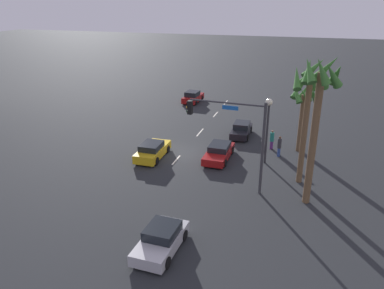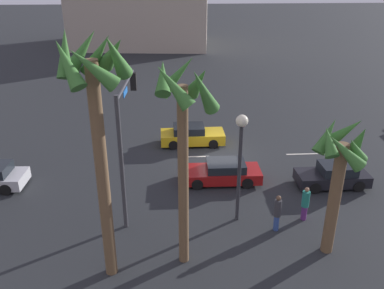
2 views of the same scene
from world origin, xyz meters
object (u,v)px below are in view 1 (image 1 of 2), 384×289
at_px(car_2, 161,240).
at_px(pedestrian_1, 272,139).
at_px(car_4, 219,152).
at_px(palm_tree_2, 319,96).
at_px(car_3, 241,130).
at_px(palm_tree_1, 309,98).
at_px(traffic_signal, 237,130).
at_px(car_1, 193,97).
at_px(car_0, 152,150).
at_px(palm_tree_0, 304,104).
at_px(pedestrian_0, 279,146).
at_px(streetlamp, 268,118).

xyz_separation_m(car_2, pedestrian_1, (-16.60, 4.15, 0.31)).
height_order(car_4, palm_tree_2, palm_tree_2).
bearing_deg(car_3, palm_tree_1, 34.57).
height_order(car_2, traffic_signal, traffic_signal).
bearing_deg(car_4, car_1, -156.20).
height_order(traffic_signal, palm_tree_1, palm_tree_1).
distance_m(car_0, palm_tree_0, 13.53).
relative_size(car_1, pedestrian_1, 2.28).
xyz_separation_m(car_1, car_3, (10.91, 8.35, -0.06)).
height_order(car_0, car_4, car_0).
bearing_deg(pedestrian_0, car_4, -67.81).
height_order(car_2, car_4, car_2).
bearing_deg(pedestrian_1, car_0, -62.42).
bearing_deg(palm_tree_1, pedestrian_1, -155.63).
xyz_separation_m(car_3, traffic_signal, (11.22, 1.52, 3.85)).
distance_m(car_0, palm_tree_2, 14.91).
distance_m(streetlamp, pedestrian_0, 3.49).
distance_m(car_3, traffic_signal, 11.95).
height_order(car_4, pedestrian_1, pedestrian_1).
bearing_deg(streetlamp, traffic_signal, -16.13).
bearing_deg(palm_tree_2, pedestrian_1, -160.12).
xyz_separation_m(car_2, car_4, (-13.06, 0.11, -0.04)).
distance_m(pedestrian_0, palm_tree_0, 4.15).
bearing_deg(traffic_signal, palm_tree_0, 155.00).
bearing_deg(car_0, traffic_signal, 65.32).
distance_m(car_1, car_3, 13.74).
relative_size(car_0, traffic_signal, 0.67).
bearing_deg(streetlamp, car_0, -79.67).
xyz_separation_m(car_2, pedestrian_0, (-15.02, 4.94, 0.36)).
relative_size(car_0, car_3, 1.10).
height_order(car_3, pedestrian_0, pedestrian_0).
bearing_deg(car_4, palm_tree_0, 120.56).
height_order(car_4, palm_tree_0, palm_tree_0).
bearing_deg(car_3, palm_tree_0, 66.95).
xyz_separation_m(pedestrian_0, pedestrian_1, (-1.57, -0.79, -0.05)).
height_order(streetlamp, pedestrian_1, streetlamp).
bearing_deg(palm_tree_2, palm_tree_1, -169.85).
distance_m(car_1, streetlamp, 20.59).
bearing_deg(car_3, car_4, -7.42).
bearing_deg(car_4, palm_tree_1, 70.27).
distance_m(car_0, traffic_signal, 9.40).
xyz_separation_m(traffic_signal, pedestrian_1, (-8.56, 1.72, -3.52)).
bearing_deg(traffic_signal, car_4, -155.13).
bearing_deg(pedestrian_0, streetlamp, -29.83).
bearing_deg(streetlamp, palm_tree_1, 47.02).
xyz_separation_m(car_1, car_4, (17.11, 7.54, -0.08)).
relative_size(pedestrian_0, palm_tree_1, 0.21).
xyz_separation_m(car_4, traffic_signal, (5.02, 2.33, 3.87)).
height_order(pedestrian_0, palm_tree_0, palm_tree_0).
height_order(car_2, palm_tree_2, palm_tree_2).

